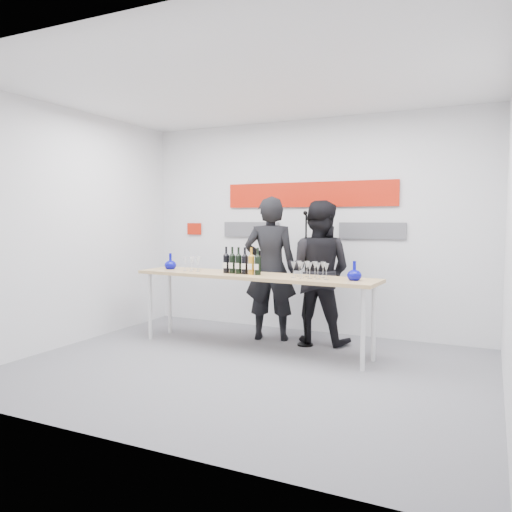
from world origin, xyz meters
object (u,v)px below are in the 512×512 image
at_px(tasting_table, 253,280).
at_px(presenter_left, 270,269).
at_px(mic_stand, 305,305).
at_px(presenter_right, 318,272).

relative_size(tasting_table, presenter_left, 1.65).
bearing_deg(mic_stand, presenter_left, 150.45).
bearing_deg(mic_stand, tasting_table, -156.97).
distance_m(tasting_table, presenter_right, 0.92).
bearing_deg(tasting_table, mic_stand, 43.66).
bearing_deg(presenter_left, mic_stand, 152.05).
bearing_deg(presenter_left, presenter_right, 174.29).
bearing_deg(mic_stand, presenter_right, 51.24).
xyz_separation_m(presenter_left, presenter_right, (0.63, 0.11, -0.03)).
distance_m(presenter_left, mic_stand, 0.70).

